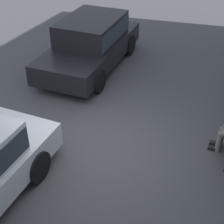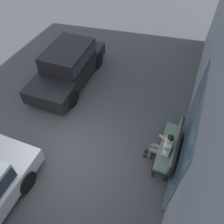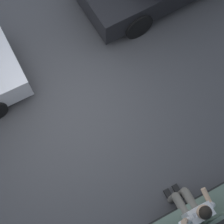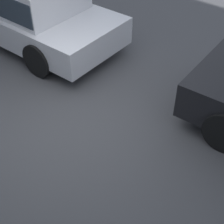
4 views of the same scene
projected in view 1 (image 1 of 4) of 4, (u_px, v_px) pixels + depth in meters
The scene contains 2 objects.
ground_plane at pixel (97, 150), 7.35m from camera, with size 60.00×60.00×0.00m, color #424244.
parked_car_near at pixel (91, 41), 10.22m from camera, with size 4.28×2.00×1.48m.
Camera 1 is at (4.99, 2.60, 4.82)m, focal length 55.00 mm.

